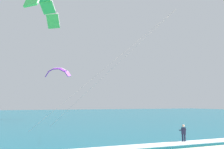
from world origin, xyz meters
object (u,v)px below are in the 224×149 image
object	(u,v)px
kitesurfer	(184,133)
kite_distant	(57,71)
surfboard	(184,144)
kite_primary	(44,5)

from	to	relation	value
kitesurfer	kite_distant	distance (m)	38.61
surfboard	kite_primary	distance (m)	18.28
surfboard	kitesurfer	world-z (taller)	kitesurfer
kitesurfer	kite_distant	bearing A→B (deg)	95.74
kitesurfer	kite_primary	bearing A→B (deg)	151.72
surfboard	kite_primary	world-z (taller)	kite_primary
surfboard	kite_primary	size ratio (longest dim) A/B	0.11
kite_primary	kite_distant	bearing A→B (deg)	76.24
kitesurfer	kite_primary	distance (m)	17.65
surfboard	kitesurfer	bearing A→B (deg)	73.01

